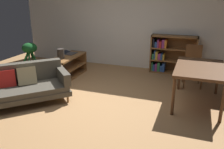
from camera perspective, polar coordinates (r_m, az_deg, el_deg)
name	(u,v)px	position (r m, az deg, el deg)	size (l,w,h in m)	color
ground_plane	(92,102)	(4.79, -4.73, -6.71)	(8.16, 8.16, 0.00)	#A87A4C
back_wall_panel	(130,20)	(6.90, 4.48, 12.87)	(6.80, 0.10, 2.70)	silver
fabric_couch	(17,85)	(5.02, -21.90, -2.38)	(1.92, 1.92, 0.74)	olive
media_console	(68,67)	(6.24, -10.60, 1.85)	(0.47, 1.27, 0.55)	brown
open_laptop	(69,53)	(6.44, -10.43, 5.15)	(0.44, 0.35, 0.06)	#333338
desk_speaker	(61,54)	(5.93, -12.27, 4.89)	(0.17, 0.17, 0.25)	#2D2823
potted_floor_plant	(30,56)	(6.77, -19.08, 4.18)	(0.52, 0.50, 0.84)	brown
dining_table	(200,71)	(4.78, 20.41, 0.91)	(0.89, 1.38, 0.76)	#56351E
dining_chair_near	(193,64)	(5.83, 18.97, 2.50)	(0.46, 0.46, 0.95)	brown
bookshelf	(169,55)	(6.64, 13.70, 4.69)	(1.20, 0.34, 1.03)	brown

